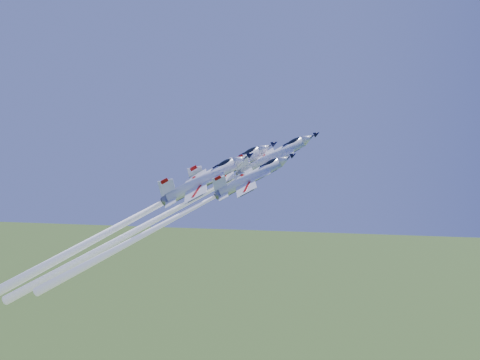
# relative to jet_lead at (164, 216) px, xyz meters

# --- Properties ---
(jet_lead) EXTENTS (49.83, 16.98, 45.46)m
(jet_lead) POSITION_rel_jet_lead_xyz_m (0.00, 0.00, 0.00)
(jet_lead) COLOR white
(jet_left) EXTENTS (56.09, 19.29, 51.88)m
(jet_left) POSITION_rel_jet_lead_xyz_m (-11.32, 1.21, -3.94)
(jet_left) COLOR white
(jet_right) EXTENTS (37.57, 12.16, 32.71)m
(jet_right) POSITION_rel_jet_lead_xyz_m (3.61, -9.90, 1.36)
(jet_right) COLOR white
(jet_slot) EXTENTS (45.72, 14.81, 39.75)m
(jet_slot) POSITION_rel_jet_lead_xyz_m (-8.29, -5.34, -1.65)
(jet_slot) COLOR white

